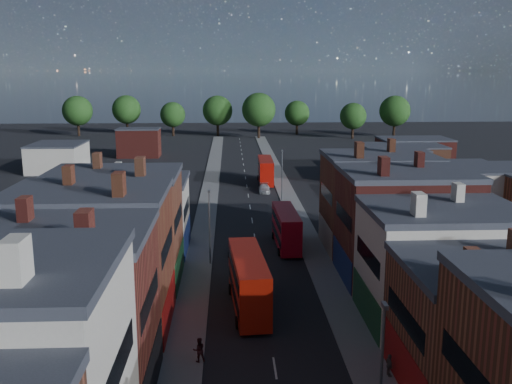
{
  "coord_description": "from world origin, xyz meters",
  "views": [
    {
      "loc": [
        -2.99,
        -28.12,
        20.27
      ],
      "look_at": [
        0.0,
        36.42,
        6.51
      ],
      "focal_mm": 40.0,
      "sensor_mm": 36.0,
      "label": 1
    }
  ],
  "objects": [
    {
      "name": "lamp_post_2",
      "position": [
        -5.2,
        30.0,
        4.7
      ],
      "size": [
        0.25,
        0.7,
        8.12
      ],
      "color": "slate",
      "rests_on": "ground"
    },
    {
      "name": "ped_3",
      "position": [
        7.58,
        6.42,
        0.9
      ],
      "size": [
        0.52,
        0.96,
        1.57
      ],
      "primitive_type": "imported",
      "rotation": [
        0.0,
        0.0,
        1.68
      ],
      "color": "#5A534D",
      "rests_on": "pavement_east"
    },
    {
      "name": "bus_1",
      "position": [
        3.5,
        35.78,
        2.36
      ],
      "size": [
        2.78,
        10.21,
        4.38
      ],
      "rotation": [
        0.0,
        0.0,
        0.03
      ],
      "color": "red",
      "rests_on": "ground"
    },
    {
      "name": "lamp_post_3",
      "position": [
        5.2,
        60.0,
        4.7
      ],
      "size": [
        0.25,
        0.7,
        8.12
      ],
      "color": "slate",
      "rests_on": "ground"
    },
    {
      "name": "car_3",
      "position": [
        2.82,
        66.61,
        0.66
      ],
      "size": [
        1.97,
        4.58,
        1.32
      ],
      "primitive_type": "imported",
      "rotation": [
        0.0,
        0.0,
        -0.03
      ],
      "color": "silver",
      "rests_on": "ground"
    },
    {
      "name": "pavement_east",
      "position": [
        6.5,
        50.0,
        0.06
      ],
      "size": [
        3.0,
        200.0,
        0.12
      ],
      "primitive_type": "cube",
      "color": "gray",
      "rests_on": "ground"
    },
    {
      "name": "pavement_west",
      "position": [
        -6.5,
        50.0,
        0.06
      ],
      "size": [
        3.0,
        200.0,
        0.12
      ],
      "primitive_type": "cube",
      "color": "gray",
      "rests_on": "ground"
    },
    {
      "name": "ped_1",
      "position": [
        -5.3,
        8.99,
        1.01
      ],
      "size": [
        0.96,
        0.67,
        1.79
      ],
      "primitive_type": "imported",
      "rotation": [
        0.0,
        0.0,
        3.38
      ],
      "color": "#441B1B",
      "rests_on": "pavement_west"
    },
    {
      "name": "terrace_west",
      "position": [
        -14.0,
        0.0,
        6.01
      ],
      "size": [
        12.0,
        80.0,
        12.02
      ],
      "primitive_type": "cube",
      "color": "maroon",
      "rests_on": "ground"
    },
    {
      "name": "car_2",
      "position": [
        -2.1,
        33.3,
        0.62
      ],
      "size": [
        2.6,
        4.68,
        1.24
      ],
      "primitive_type": "imported",
      "rotation": [
        0.0,
        0.0,
        -0.13
      ],
      "color": "black",
      "rests_on": "ground"
    },
    {
      "name": "lamp_post_1",
      "position": [
        5.2,
        0.0,
        4.7
      ],
      "size": [
        0.25,
        0.7,
        8.12
      ],
      "color": "slate",
      "rests_on": "ground"
    },
    {
      "name": "bus_2",
      "position": [
        3.5,
        74.16,
        2.49
      ],
      "size": [
        2.84,
        10.74,
        4.62
      ],
      "rotation": [
        0.0,
        0.0,
        -0.01
      ],
      "color": "#A80F07",
      "rests_on": "ground"
    },
    {
      "name": "bus_0",
      "position": [
        -1.5,
        18.07,
        2.62
      ],
      "size": [
        3.47,
        11.4,
        4.86
      ],
      "rotation": [
        0.0,
        0.0,
        0.07
      ],
      "color": "#B5180A",
      "rests_on": "ground"
    }
  ]
}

